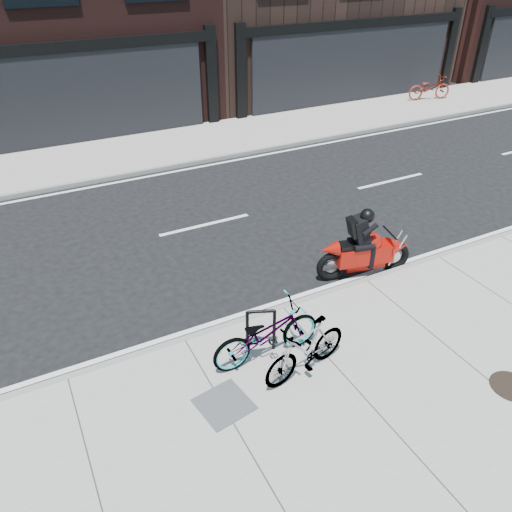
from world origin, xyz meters
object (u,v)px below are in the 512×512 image
bicycle_front (266,333)px  bicycle_rear (306,349)px  utility_grate (224,404)px  bicycle_far (430,88)px  motorcycle (369,248)px  manhole_cover (511,386)px  bike_rack (261,327)px

bicycle_front → bicycle_rear: bicycle_front is taller
bicycle_front → utility_grate: (-1.06, -0.63, -0.50)m
bicycle_rear → bicycle_far: size_ratio=0.85×
bicycle_front → motorcycle: size_ratio=0.92×
bicycle_front → bicycle_far: (14.09, 11.07, 0.00)m
bicycle_front → motorcycle: motorcycle is taller
motorcycle → bicycle_rear: bearing=-132.3°
bicycle_rear → manhole_cover: (2.73, -1.78, -0.49)m
utility_grate → bicycle_rear: bearing=1.3°
bicycle_far → utility_grate: (-15.15, -11.69, -0.50)m
manhole_cover → motorcycle: bearing=89.2°
bicycle_front → bicycle_far: 17.92m
bike_rack → manhole_cover: (3.12, -2.57, -0.49)m
bicycle_rear → utility_grate: bearing=-98.9°
bicycle_front → manhole_cover: bicycle_front is taller
bicycle_far → utility_grate: bearing=141.5°
bicycle_rear → utility_grate: 1.53m
bicycle_far → utility_grate: size_ratio=2.59×
bicycle_rear → utility_grate: bicycle_rear is taller
bicycle_rear → manhole_cover: bicycle_rear is taller
motorcycle → manhole_cover: motorcycle is taller
bicycle_front → utility_grate: bearing=120.3°
bicycle_rear → motorcycle: motorcycle is taller
utility_grate → bicycle_far: bearing=37.7°
manhole_cover → bicycle_front: bearing=142.8°
bicycle_front → motorcycle: (3.18, 1.37, 0.01)m
bicycle_front → motorcycle: 3.46m
bike_rack → bicycle_rear: (0.39, -0.79, -0.01)m
motorcycle → utility_grate: bearing=-142.2°
bike_rack → bicycle_front: (-0.00, -0.20, 0.01)m
bicycle_front → utility_grate: bicycle_front is taller
bicycle_rear → motorcycle: (2.79, 1.97, 0.02)m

